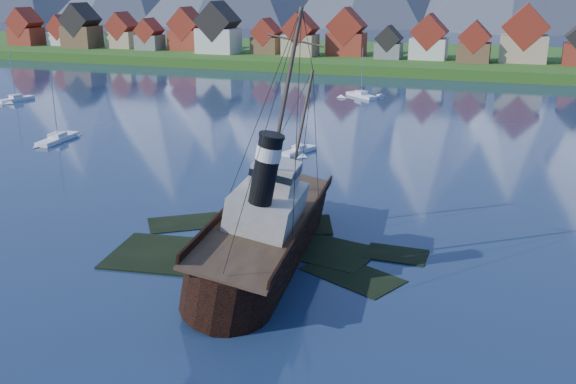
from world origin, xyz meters
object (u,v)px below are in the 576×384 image
(sailboat_a, at_px, (58,140))
(sailboat_b, at_px, (16,100))
(tugboat_wreck, at_px, (266,225))
(sailboat_c, at_px, (361,96))
(sailboat_f, at_px, (299,151))

(sailboat_a, relative_size, sailboat_b, 0.95)
(tugboat_wreck, xyz_separation_m, sailboat_b, (-85.70, 62.51, -2.92))
(tugboat_wreck, xyz_separation_m, sailboat_c, (-12.36, 94.13, -2.94))
(tugboat_wreck, relative_size, sailboat_a, 2.76)
(tugboat_wreck, xyz_separation_m, sailboat_a, (-51.10, 33.25, -2.95))
(sailboat_a, relative_size, sailboat_c, 0.97)
(tugboat_wreck, height_order, sailboat_f, tugboat_wreck)
(sailboat_a, bearing_deg, sailboat_f, 3.87)
(sailboat_b, xyz_separation_m, sailboat_f, (76.02, -23.10, -0.04))
(sailboat_b, height_order, sailboat_c, sailboat_b)
(tugboat_wreck, relative_size, sailboat_f, 3.14)
(sailboat_a, distance_m, sailboat_b, 45.32)
(sailboat_b, bearing_deg, sailboat_a, -26.42)
(sailboat_b, relative_size, sailboat_c, 1.02)
(sailboat_a, height_order, sailboat_f, sailboat_a)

